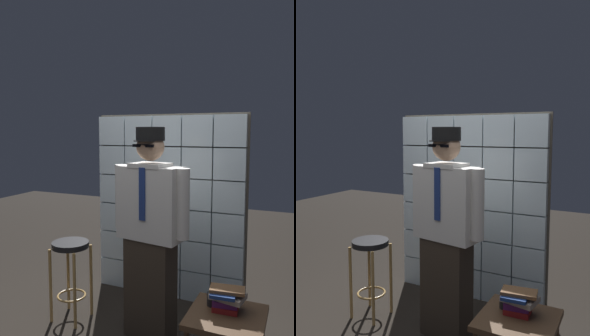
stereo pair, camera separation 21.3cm
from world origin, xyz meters
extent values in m
cube|color=silver|center=(-0.64, 1.31, 0.15)|extent=(0.31, 0.08, 0.31)
cube|color=silver|center=(-0.32, 1.31, 0.15)|extent=(0.31, 0.08, 0.31)
cube|color=silver|center=(0.00, 1.31, 0.15)|extent=(0.31, 0.08, 0.31)
cube|color=silver|center=(0.32, 1.31, 0.15)|extent=(0.31, 0.08, 0.31)
cube|color=silver|center=(0.64, 1.31, 0.15)|extent=(0.31, 0.08, 0.31)
cube|color=silver|center=(-0.64, 1.31, 0.48)|extent=(0.31, 0.08, 0.31)
cube|color=silver|center=(-0.32, 1.31, 0.48)|extent=(0.31, 0.08, 0.31)
cube|color=silver|center=(0.00, 1.31, 0.48)|extent=(0.31, 0.08, 0.31)
cube|color=silver|center=(0.32, 1.31, 0.48)|extent=(0.31, 0.08, 0.31)
cube|color=silver|center=(0.64, 1.31, 0.48)|extent=(0.31, 0.08, 0.31)
cube|color=silver|center=(-0.64, 1.31, 0.80)|extent=(0.31, 0.08, 0.31)
cube|color=silver|center=(-0.32, 1.31, 0.80)|extent=(0.31, 0.08, 0.31)
cube|color=silver|center=(0.00, 1.31, 0.80)|extent=(0.31, 0.08, 0.31)
cube|color=silver|center=(0.32, 1.31, 0.80)|extent=(0.31, 0.08, 0.31)
cube|color=silver|center=(0.64, 1.31, 0.80)|extent=(0.31, 0.08, 0.31)
cube|color=silver|center=(-0.64, 1.31, 1.12)|extent=(0.31, 0.08, 0.31)
cube|color=silver|center=(-0.32, 1.31, 1.12)|extent=(0.31, 0.08, 0.31)
cube|color=silver|center=(0.00, 1.31, 1.12)|extent=(0.31, 0.08, 0.31)
cube|color=silver|center=(0.32, 1.31, 1.12)|extent=(0.31, 0.08, 0.31)
cube|color=silver|center=(0.64, 1.31, 1.12)|extent=(0.31, 0.08, 0.31)
cube|color=silver|center=(-0.64, 1.31, 1.44)|extent=(0.31, 0.08, 0.31)
cube|color=silver|center=(-0.32, 1.31, 1.44)|extent=(0.31, 0.08, 0.31)
cube|color=silver|center=(0.00, 1.31, 1.44)|extent=(0.31, 0.08, 0.31)
cube|color=silver|center=(0.32, 1.31, 1.44)|extent=(0.31, 0.08, 0.31)
cube|color=silver|center=(0.64, 1.31, 1.44)|extent=(0.31, 0.08, 0.31)
cube|color=silver|center=(-0.64, 1.31, 1.76)|extent=(0.31, 0.08, 0.31)
cube|color=silver|center=(-0.32, 1.31, 1.76)|extent=(0.31, 0.08, 0.31)
cube|color=silver|center=(0.00, 1.31, 1.76)|extent=(0.31, 0.08, 0.31)
cube|color=silver|center=(0.32, 1.31, 1.76)|extent=(0.31, 0.08, 0.31)
cube|color=silver|center=(0.64, 1.31, 1.76)|extent=(0.31, 0.08, 0.31)
cube|color=#5B5447|center=(0.00, 1.36, 0.96)|extent=(1.63, 0.02, 1.95)
cube|color=#382D23|center=(0.14, 0.53, 0.43)|extent=(0.44, 0.27, 0.86)
cube|color=silver|center=(0.14, 0.53, 1.16)|extent=(0.57, 0.31, 0.61)
cube|color=navy|center=(0.12, 0.41, 1.25)|extent=(0.06, 0.02, 0.43)
cube|color=silver|center=(0.14, 0.53, 1.47)|extent=(0.33, 0.29, 0.04)
sphere|color=tan|center=(0.14, 0.53, 1.63)|extent=(0.23, 0.23, 0.23)
ellipsoid|color=black|center=(0.13, 0.48, 1.58)|extent=(0.16, 0.10, 0.10)
cube|color=black|center=(0.12, 0.43, 1.64)|extent=(0.20, 0.04, 0.02)
cylinder|color=black|center=(0.13, 0.45, 1.67)|extent=(0.20, 0.20, 0.01)
cylinder|color=black|center=(0.14, 0.53, 1.73)|extent=(0.24, 0.24, 0.11)
cylinder|color=silver|center=(0.44, 0.48, 1.19)|extent=(0.12, 0.12, 0.56)
cylinder|color=silver|center=(-0.15, 0.58, 1.19)|extent=(0.12, 0.12, 0.56)
cylinder|color=black|center=(-0.65, 0.50, 0.71)|extent=(0.34, 0.34, 0.05)
torus|color=tan|center=(-0.65, 0.50, 0.22)|extent=(0.27, 0.27, 0.02)
cylinder|color=tan|center=(-0.78, 0.37, 0.34)|extent=(0.03, 0.03, 0.69)
cylinder|color=tan|center=(-0.52, 0.37, 0.34)|extent=(0.03, 0.03, 0.69)
cylinder|color=tan|center=(-0.78, 0.64, 0.34)|extent=(0.03, 0.03, 0.69)
cylinder|color=tan|center=(-0.52, 0.64, 0.34)|extent=(0.03, 0.03, 0.69)
cube|color=#513823|center=(0.84, 0.26, 0.46)|extent=(0.52, 0.52, 0.04)
cylinder|color=#513823|center=(0.62, 0.48, 0.22)|extent=(0.04, 0.04, 0.44)
cube|color=maroon|center=(0.82, 0.31, 0.50)|extent=(0.18, 0.15, 0.04)
cube|color=#591E66|center=(0.81, 0.32, 0.54)|extent=(0.19, 0.17, 0.04)
cube|color=gray|center=(0.83, 0.33, 0.58)|extent=(0.26, 0.21, 0.04)
cube|color=navy|center=(0.81, 0.30, 0.62)|extent=(0.18, 0.20, 0.03)
cube|color=brown|center=(0.83, 0.31, 0.64)|extent=(0.26, 0.16, 0.02)
cylinder|color=black|center=(0.72, 0.34, 0.53)|extent=(0.08, 0.08, 0.09)
torus|color=black|center=(0.78, 0.34, 0.54)|extent=(0.06, 0.01, 0.06)
camera|label=1|loc=(1.27, -2.08, 1.74)|focal=37.43mm
camera|label=2|loc=(1.46, -1.99, 1.74)|focal=37.43mm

